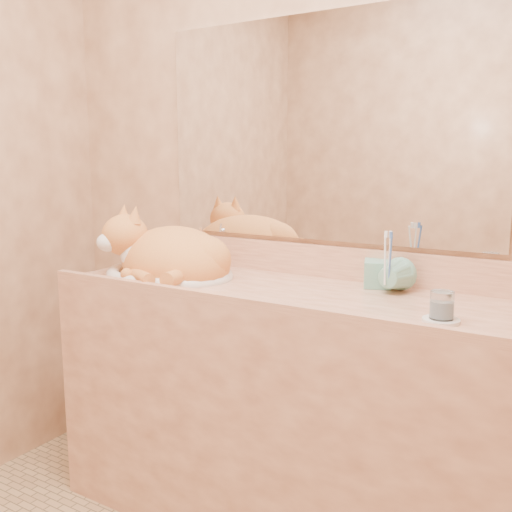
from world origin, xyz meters
The scene contains 12 objects.
wall_back centered at (0.00, 1.00, 1.25)m, with size 2.40×0.02×2.50m, color #926242.
vanity_counter centered at (0.00, 0.72, 0.42)m, with size 1.60×0.55×0.85m, color #A26449, non-canonical shape.
mirror centered at (0.00, 0.99, 1.39)m, with size 1.30×0.02×0.80m, color white.
sink_basin centered at (-0.49, 0.70, 0.93)m, with size 0.50×0.42×0.16m, color white, non-canonical shape.
faucet centered at (-0.49, 0.90, 0.93)m, with size 0.04×0.11×0.15m, color white, non-canonical shape.
cat centered at (-0.49, 0.70, 0.94)m, with size 0.48×0.39×0.26m, color #CC702F, non-canonical shape.
soap_dispenser centered at (0.26, 0.89, 0.95)m, with size 0.09×0.09×0.20m, color #69A893.
toothbrush_cup centered at (0.32, 0.83, 0.90)m, with size 0.11×0.11×0.10m, color #69A893.
toothbrushes centered at (0.32, 0.83, 0.98)m, with size 0.03×0.03×0.21m, color white, non-canonical shape.
saucer centered at (0.54, 0.61, 0.85)m, with size 0.10×0.10×0.01m, color white.
water_glass centered at (0.54, 0.61, 0.90)m, with size 0.06×0.06×0.07m, color silver.
lotion_bottle centered at (-0.72, 0.86, 0.91)m, with size 0.05×0.05×0.12m, color white.
Camera 1 is at (0.89, -0.92, 1.29)m, focal length 40.00 mm.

